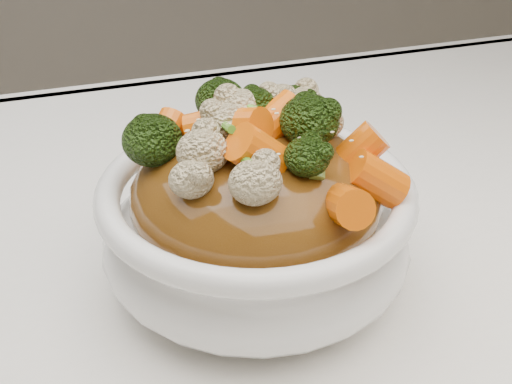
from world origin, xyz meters
name	(u,v)px	position (x,y,z in m)	size (l,w,h in m)	color
tablecloth	(318,336)	(0.00, 0.00, 0.73)	(1.20, 0.80, 0.04)	white
bowl	(256,231)	(-0.03, 0.04, 0.79)	(0.20, 0.20, 0.08)	white
sauce_base	(256,196)	(-0.03, 0.04, 0.82)	(0.16, 0.16, 0.09)	#603710
carrots	(256,113)	(-0.03, 0.04, 0.87)	(0.16, 0.16, 0.05)	orange
broccoli	(256,114)	(-0.03, 0.04, 0.87)	(0.16, 0.16, 0.04)	black
cauliflower	(256,117)	(-0.03, 0.04, 0.87)	(0.16, 0.16, 0.03)	beige
scallions	(256,111)	(-0.03, 0.04, 0.87)	(0.12, 0.12, 0.02)	#4C9422
sesame_seeds	(256,111)	(-0.03, 0.04, 0.87)	(0.14, 0.14, 0.01)	beige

